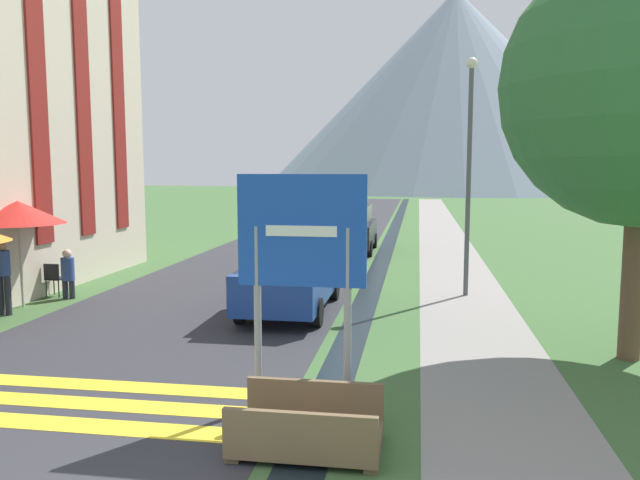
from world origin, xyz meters
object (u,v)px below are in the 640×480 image
(cafe_chair_far_right, at_px, (54,277))
(person_seated_near, at_px, (68,271))
(footbridge, at_px, (308,430))
(parked_car_near, at_px, (291,272))
(cafe_umbrella_middle_red, at_px, (18,212))
(streetlamp, at_px, (469,159))
(parked_car_far, at_px, (351,228))
(road_sign, at_px, (302,256))
(person_standing_terrace, at_px, (3,272))

(cafe_chair_far_right, height_order, person_seated_near, person_seated_near)
(footbridge, relative_size, parked_car_near, 0.40)
(cafe_umbrella_middle_red, height_order, streetlamp, streetlamp)
(parked_car_far, distance_m, person_seated_near, 11.43)
(parked_car_near, bearing_deg, streetlamp, 30.92)
(footbridge, bearing_deg, person_seated_near, 135.18)
(footbridge, bearing_deg, road_sign, 103.71)
(cafe_umbrella_middle_red, relative_size, person_standing_terrace, 1.51)
(parked_car_near, xyz_separation_m, streetlamp, (4.06, 2.43, 2.55))
(person_standing_terrace, height_order, person_seated_near, person_standing_terrace)
(person_standing_terrace, relative_size, person_seated_near, 1.33)
(footbridge, xyz_separation_m, cafe_umbrella_middle_red, (-7.90, 6.28, 1.99))
(person_seated_near, distance_m, streetlamp, 10.38)
(footbridge, distance_m, cafe_chair_far_right, 10.83)
(parked_car_near, xyz_separation_m, cafe_chair_far_right, (-6.24, 0.65, -0.40))
(road_sign, bearing_deg, person_standing_terrace, 149.92)
(cafe_umbrella_middle_red, relative_size, person_seated_near, 2.01)
(footbridge, xyz_separation_m, cafe_chair_far_right, (-7.84, 7.47, 0.29))
(road_sign, relative_size, parked_car_far, 0.77)
(parked_car_far, xyz_separation_m, person_standing_terrace, (-6.44, -11.56, 0.05))
(cafe_umbrella_middle_red, height_order, person_seated_near, cafe_umbrella_middle_red)
(parked_car_near, relative_size, streetlamp, 0.72)
(cafe_umbrella_middle_red, distance_m, person_standing_terrace, 1.51)
(road_sign, distance_m, streetlamp, 8.68)
(road_sign, relative_size, person_standing_terrace, 1.92)
(parked_car_near, xyz_separation_m, cafe_umbrella_middle_red, (-6.30, -0.54, 1.31))
(road_sign, relative_size, cafe_umbrella_middle_red, 1.27)
(person_standing_terrace, bearing_deg, cafe_umbrella_middle_red, 98.41)
(parked_car_far, height_order, cafe_umbrella_middle_red, cafe_umbrella_middle_red)
(footbridge, bearing_deg, streetlamp, 75.12)
(parked_car_near, xyz_separation_m, person_seated_near, (-5.75, 0.49, -0.23))
(cafe_umbrella_middle_red, bearing_deg, parked_car_far, 58.59)
(parked_car_far, relative_size, person_standing_terrace, 2.49)
(cafe_umbrella_middle_red, distance_m, streetlamp, 10.85)
(parked_car_far, distance_m, person_standing_terrace, 13.23)
(road_sign, bearing_deg, parked_car_near, 103.11)
(parked_car_far, height_order, cafe_chair_far_right, parked_car_far)
(person_standing_terrace, height_order, streetlamp, streetlamp)
(parked_car_far, relative_size, streetlamp, 0.69)
(footbridge, distance_m, person_standing_terrace, 9.54)
(parked_car_far, relative_size, cafe_umbrella_middle_red, 1.65)
(parked_car_near, bearing_deg, cafe_chair_far_right, 174.04)
(cafe_chair_far_right, distance_m, streetlamp, 10.85)
(cafe_chair_far_right, bearing_deg, person_standing_terrace, -114.24)
(road_sign, bearing_deg, parked_car_far, 93.85)
(cafe_chair_far_right, height_order, cafe_umbrella_middle_red, cafe_umbrella_middle_red)
(cafe_umbrella_middle_red, xyz_separation_m, person_seated_near, (0.55, 1.02, -1.53))
(streetlamp, bearing_deg, cafe_umbrella_middle_red, -164.02)
(road_sign, distance_m, parked_car_near, 5.97)
(person_seated_near, bearing_deg, cafe_umbrella_middle_red, -118.46)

